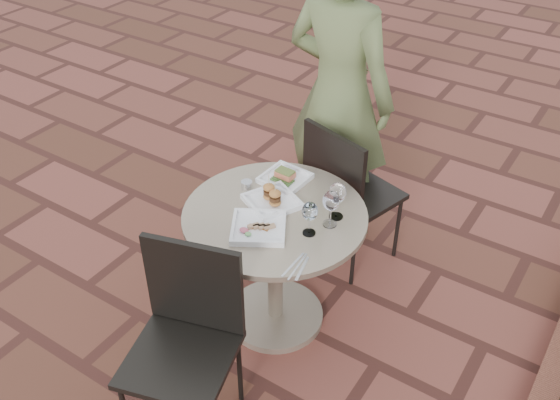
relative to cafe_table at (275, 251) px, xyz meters
The scene contains 14 objects.
ground 0.53m from the cafe_table, behind, with size 60.00×60.00×0.00m, color brown.
cafe_table is the anchor object (origin of this frame).
chair_far 0.62m from the cafe_table, 83.85° to the left, with size 0.54×0.54×0.93m.
chair_near 0.68m from the cafe_table, 90.21° to the right, with size 0.55×0.55×0.93m.
diner 1.00m from the cafe_table, 99.35° to the left, with size 0.68×0.45×1.87m, color #556236.
plate_salmon 0.39m from the cafe_table, 112.88° to the left, with size 0.23×0.23×0.06m.
plate_sliders 0.29m from the cafe_table, 133.57° to the left, with size 0.31×0.31×0.15m.
plate_tuna 0.30m from the cafe_table, 87.21° to the right, with size 0.34×0.34×0.03m.
wine_glass_right 0.43m from the cafe_table, 10.41° to the right, with size 0.07×0.07×0.17m.
wine_glass_mid 0.48m from the cafe_table, 27.44° to the left, with size 0.08×0.08×0.19m.
wine_glass_far 0.47m from the cafe_table, 14.66° to the left, with size 0.08×0.08×0.19m.
steel_ramekin 0.37m from the cafe_table, 158.46° to the left, with size 0.06×0.06×0.04m, color silver.
cutlery_set 0.47m from the cafe_table, 42.02° to the right, with size 0.08×0.19×0.00m, color silver, non-canonical shape.
planter_curb 1.47m from the cafe_table, 12.89° to the left, with size 0.12×3.00×0.15m, color brown.
Camera 1 is at (1.55, -1.99, 2.57)m, focal length 40.00 mm.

